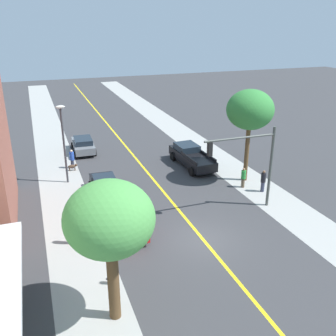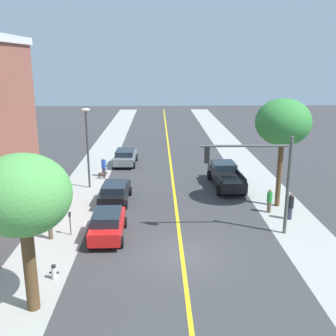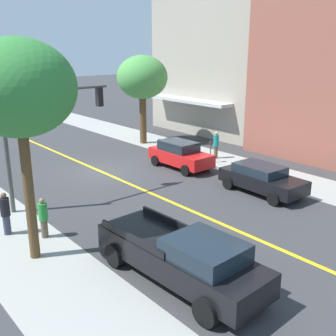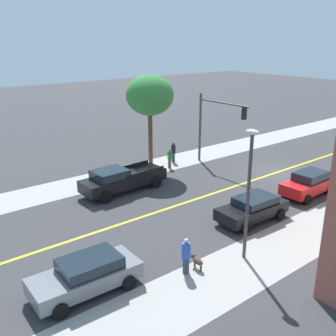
# 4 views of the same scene
# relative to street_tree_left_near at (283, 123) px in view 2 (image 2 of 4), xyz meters

# --- Properties ---
(ground_plane) EXTENTS (140.00, 140.00, 0.00)m
(ground_plane) POSITION_rel_street_tree_left_near_xyz_m (-7.03, -7.10, -5.81)
(ground_plane) COLOR #38383A
(sidewalk_left) EXTENTS (3.42, 126.00, 0.01)m
(sidewalk_left) POSITION_rel_street_tree_left_near_xyz_m (-14.23, -7.10, -5.80)
(sidewalk_left) COLOR #9E9E99
(sidewalk_left) RESTS_ON ground
(sidewalk_right) EXTENTS (3.42, 126.00, 0.01)m
(sidewalk_right) POSITION_rel_street_tree_left_near_xyz_m (0.17, -7.10, -5.80)
(sidewalk_right) COLOR #9E9E99
(sidewalk_right) RESTS_ON ground
(road_centerline_stripe) EXTENTS (0.20, 126.00, 0.00)m
(road_centerline_stripe) POSITION_rel_street_tree_left_near_xyz_m (-7.03, -7.10, -5.80)
(road_centerline_stripe) COLOR yellow
(road_centerline_stripe) RESTS_ON ground
(street_tree_left_near) EXTENTS (3.65, 3.65, 7.40)m
(street_tree_left_near) POSITION_rel_street_tree_left_near_xyz_m (0.00, 0.00, 0.00)
(street_tree_left_near) COLOR brown
(street_tree_left_near) RESTS_ON ground
(street_tree_right_corner) EXTENTS (3.70, 3.70, 6.47)m
(street_tree_right_corner) POSITION_rel_street_tree_left_near_xyz_m (-13.35, -11.52, -0.97)
(street_tree_right_corner) COLOR brown
(street_tree_right_corner) RESTS_ON ground
(fire_hydrant) EXTENTS (0.44, 0.24, 0.74)m
(fire_hydrant) POSITION_rel_street_tree_left_near_xyz_m (-13.08, -9.25, -5.44)
(fire_hydrant) COLOR silver
(fire_hydrant) RESTS_ON ground
(parking_meter) EXTENTS (0.12, 0.18, 1.40)m
(parking_meter) POSITION_rel_street_tree_left_near_xyz_m (-13.33, -4.44, -4.89)
(parking_meter) COLOR #4C4C51
(parking_meter) RESTS_ON ground
(traffic_light_mast) EXTENTS (5.17, 0.32, 5.75)m
(traffic_light_mast) POSITION_rel_street_tree_left_near_xyz_m (-2.54, -4.51, -1.96)
(traffic_light_mast) COLOR #474C47
(traffic_light_mast) RESTS_ON ground
(street_lamp) EXTENTS (0.70, 0.36, 6.28)m
(street_lamp) POSITION_rel_street_tree_left_near_xyz_m (-13.70, 4.48, -1.91)
(street_lamp) COLOR #38383D
(street_lamp) RESTS_ON ground
(red_sedan_left_curb) EXTENTS (1.97, 4.13, 1.60)m
(red_sedan_left_curb) POSITION_rel_street_tree_left_near_xyz_m (-11.13, -4.84, -4.98)
(red_sedan_left_curb) COLOR red
(red_sedan_left_curb) RESTS_ON ground
(grey_sedan_left_curb) EXTENTS (2.20, 4.57, 1.49)m
(grey_sedan_left_curb) POSITION_rel_street_tree_left_near_xyz_m (-11.41, 11.58, -5.02)
(grey_sedan_left_curb) COLOR slate
(grey_sedan_left_curb) RESTS_ON ground
(black_sedan_left_curb) EXTENTS (2.16, 4.43, 1.42)m
(black_sedan_left_curb) POSITION_rel_street_tree_left_near_xyz_m (-11.32, 1.05, -5.05)
(black_sedan_left_curb) COLOR black
(black_sedan_left_curb) RESTS_ON ground
(black_pickup_truck) EXTENTS (2.43, 6.13, 1.75)m
(black_pickup_truck) POSITION_rel_street_tree_left_near_xyz_m (-2.86, 4.53, -4.91)
(black_pickup_truck) COLOR black
(black_pickup_truck) RESTS_ON ground
(pedestrian_black_shirt) EXTENTS (0.37, 0.37, 1.72)m
(pedestrian_black_shirt) POSITION_rel_street_tree_left_near_xyz_m (0.10, -2.43, -4.90)
(pedestrian_black_shirt) COLOR #33384C
(pedestrian_black_shirt) RESTS_ON ground
(pedestrian_blue_shirt) EXTENTS (0.39, 0.39, 1.70)m
(pedestrian_blue_shirt) POSITION_rel_street_tree_left_near_xyz_m (-12.95, 7.51, -4.92)
(pedestrian_blue_shirt) COLOR #33384C
(pedestrian_blue_shirt) RESTS_ON ground
(pedestrian_teal_shirt) EXTENTS (0.35, 0.35, 1.77)m
(pedestrian_teal_shirt) POSITION_rel_street_tree_left_near_xyz_m (-14.35, -4.94, -4.86)
(pedestrian_teal_shirt) COLOR brown
(pedestrian_teal_shirt) RESTS_ON ground
(pedestrian_green_shirt) EXTENTS (0.35, 0.35, 1.61)m
(pedestrian_green_shirt) POSITION_rel_street_tree_left_near_xyz_m (-0.90, -1.23, -4.96)
(pedestrian_green_shirt) COLOR brown
(pedestrian_green_shirt) RESTS_ON ground
(small_dog) EXTENTS (0.81, 0.34, 0.60)m
(small_dog) POSITION_rel_street_tree_left_near_xyz_m (-13.01, 6.90, -5.41)
(small_dog) COLOR #4C3828
(small_dog) RESTS_ON ground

